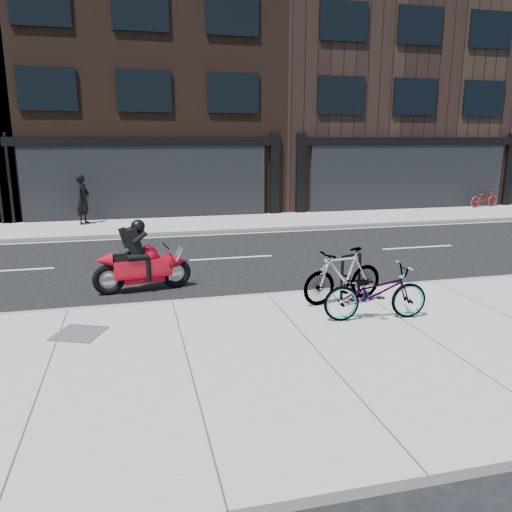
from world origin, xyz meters
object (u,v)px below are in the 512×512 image
object	(u,v)px
bicycle_rear	(343,275)
bicycle_far	(484,198)
bicycle_front	(375,292)
utility_grate	(79,333)
bike_rack	(351,272)
pedestrian	(83,199)
motorcycle	(147,262)

from	to	relation	value
bicycle_rear	bicycle_far	xyz separation A→B (m)	(12.49, 11.80, -0.12)
bicycle_front	utility_grate	distance (m)	5.24
bike_rack	bicycle_front	bearing A→B (deg)	-94.12
bicycle_front	pedestrian	distance (m)	13.75
bicycle_rear	utility_grate	bearing A→B (deg)	-95.33
bike_rack	bicycle_rear	world-z (taller)	bicycle_rear
bicycle_front	utility_grate	bearing A→B (deg)	89.51
bike_rack	pedestrian	xyz separation A→B (m)	(-6.14, 11.08, 0.42)
bicycle_rear	pedestrian	world-z (taller)	pedestrian
motorcycle	utility_grate	xyz separation A→B (m)	(-1.23, -2.71, -0.53)
bicycle_rear	bicycle_far	size ratio (longest dim) A/B	1.11
bicycle_front	pedestrian	bearing A→B (deg)	31.49
bicycle_front	bicycle_far	size ratio (longest dim) A/B	1.17
bicycle_rear	pedestrian	xyz separation A→B (m)	(-5.88, 11.27, 0.42)
motorcycle	bicycle_far	xyz separation A→B (m)	(16.28, 9.62, -0.10)
bicycle_rear	motorcycle	world-z (taller)	motorcycle
motorcycle	pedestrian	size ratio (longest dim) A/B	1.14
bicycle_rear	bike_rack	bearing A→B (deg)	115.75
bike_rack	utility_grate	xyz separation A→B (m)	(-5.28, -0.73, -0.54)
utility_grate	bicycle_far	bearing A→B (deg)	35.16
pedestrian	bicycle_far	size ratio (longest dim) A/B	1.17
bike_rack	motorcycle	world-z (taller)	motorcycle
pedestrian	bicycle_front	bearing A→B (deg)	-133.46
bike_rack	utility_grate	size ratio (longest dim) A/B	1.24
bicycle_far	utility_grate	distance (m)	21.42
bicycle_front	motorcycle	size ratio (longest dim) A/B	0.88
bicycle_far	bicycle_rear	bearing A→B (deg)	124.92
motorcycle	bicycle_far	distance (m)	18.91
bicycle_front	motorcycle	xyz separation A→B (m)	(-3.96, 3.24, 0.03)
pedestrian	bicycle_rear	bearing A→B (deg)	-132.02
bike_rack	pedestrian	bearing A→B (deg)	119.00
bicycle_rear	motorcycle	bearing A→B (deg)	-131.22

